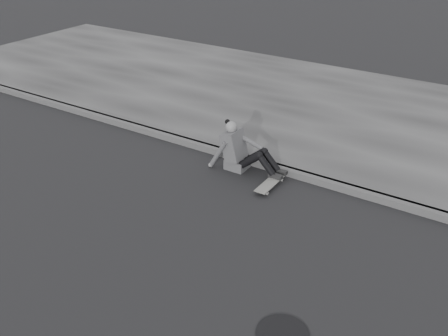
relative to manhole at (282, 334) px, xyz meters
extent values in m
plane|color=black|center=(-0.77, 0.69, -0.01)|extent=(80.00, 80.00, 0.00)
cube|color=#4A4A4A|center=(-0.77, 3.27, 0.05)|extent=(24.00, 0.16, 0.12)
cube|color=#3D3D3D|center=(-0.77, 6.29, 0.05)|extent=(24.00, 6.00, 0.12)
cylinder|color=black|center=(0.00, 0.00, 0.00)|extent=(0.60, 0.60, 0.01)
cylinder|color=#A0A09B|center=(-1.68, 2.49, 0.02)|extent=(0.03, 0.05, 0.05)
cylinder|color=#A0A09B|center=(-1.53, 2.49, 0.02)|extent=(0.03, 0.05, 0.05)
cylinder|color=#A0A09B|center=(-1.68, 3.01, 0.02)|extent=(0.03, 0.05, 0.05)
cylinder|color=#A0A09B|center=(-1.53, 3.01, 0.02)|extent=(0.03, 0.05, 0.05)
cube|color=#29292B|center=(-1.61, 2.49, 0.05)|extent=(0.16, 0.04, 0.03)
cube|color=#29292B|center=(-1.61, 3.01, 0.05)|extent=(0.16, 0.04, 0.03)
cube|color=slate|center=(-1.61, 2.75, 0.07)|extent=(0.20, 0.78, 0.02)
cube|color=#4B4B4D|center=(-2.41, 3.00, 0.08)|extent=(0.36, 0.34, 0.18)
cube|color=#4B4B4D|center=(-2.48, 3.00, 0.42)|extent=(0.37, 0.40, 0.57)
cube|color=#4B4B4D|center=(-2.61, 3.00, 0.54)|extent=(0.14, 0.30, 0.20)
cylinder|color=gray|center=(-2.53, 3.00, 0.66)|extent=(0.09, 0.09, 0.08)
sphere|color=gray|center=(-2.54, 3.00, 0.75)|extent=(0.20, 0.20, 0.20)
sphere|color=black|center=(-2.63, 3.02, 0.82)|extent=(0.09, 0.09, 0.09)
cylinder|color=black|center=(-2.09, 2.91, 0.28)|extent=(0.43, 0.13, 0.39)
cylinder|color=black|center=(-2.09, 3.09, 0.28)|extent=(0.43, 0.13, 0.39)
cylinder|color=black|center=(-1.79, 2.91, 0.27)|extent=(0.35, 0.11, 0.36)
cylinder|color=black|center=(-1.79, 3.09, 0.27)|extent=(0.35, 0.11, 0.36)
sphere|color=black|center=(-1.93, 2.91, 0.41)|extent=(0.13, 0.13, 0.13)
sphere|color=black|center=(-1.93, 3.09, 0.41)|extent=(0.13, 0.13, 0.13)
cube|color=black|center=(-1.61, 2.91, 0.12)|extent=(0.24, 0.08, 0.07)
cube|color=black|center=(-1.61, 3.09, 0.12)|extent=(0.24, 0.08, 0.07)
cylinder|color=#4B4B4D|center=(-2.68, 2.79, 0.28)|extent=(0.38, 0.08, 0.58)
sphere|color=gray|center=(-2.83, 2.78, 0.03)|extent=(0.08, 0.08, 0.08)
cylinder|color=#4B4B4D|center=(-2.24, 3.16, 0.48)|extent=(0.48, 0.08, 0.21)
camera|label=1|loc=(1.58, -3.66, 4.21)|focal=40.00mm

